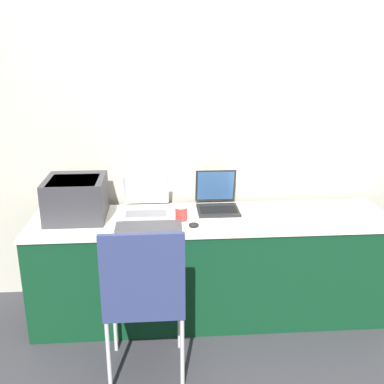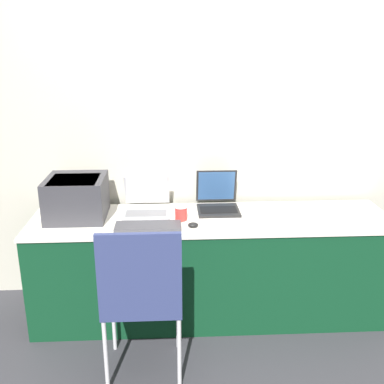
{
  "view_description": "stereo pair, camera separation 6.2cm",
  "coord_description": "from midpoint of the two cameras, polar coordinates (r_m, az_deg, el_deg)",
  "views": [
    {
      "loc": [
        -0.35,
        -2.57,
        1.87
      ],
      "look_at": [
        -0.14,
        0.33,
        0.92
      ],
      "focal_mm": 42.0,
      "sensor_mm": 36.0,
      "label": 1
    },
    {
      "loc": [
        -0.29,
        -2.57,
        1.87
      ],
      "look_at": [
        -0.14,
        0.33,
        0.92
      ],
      "focal_mm": 42.0,
      "sensor_mm": 36.0,
      "label": 2
    }
  ],
  "objects": [
    {
      "name": "external_keyboard",
      "position": [
        2.95,
        -5.01,
        -4.34
      ],
      "size": [
        0.43,
        0.16,
        0.02
      ],
      "color": "#3D3D42",
      "rests_on": "table"
    },
    {
      "name": "chair",
      "position": [
        2.57,
        -5.72,
        -12.46
      ],
      "size": [
        0.45,
        0.4,
        0.97
      ],
      "color": "navy",
      "rests_on": "ground_plane"
    },
    {
      "name": "mouse",
      "position": [
        2.94,
        0.75,
        -4.2
      ],
      "size": [
        0.07,
        0.05,
        0.03
      ],
      "color": "black",
      "rests_on": "table"
    },
    {
      "name": "wall_back",
      "position": [
        3.35,
        2.54,
        8.21
      ],
      "size": [
        8.0,
        0.05,
        2.6
      ],
      "color": "#B7B2A3",
      "rests_on": "ground_plane"
    },
    {
      "name": "laptop_left",
      "position": [
        3.2,
        -5.24,
        -1.63
      ],
      "size": [
        0.32,
        0.35,
        0.25
      ],
      "color": "#B7B7BC",
      "rests_on": "table"
    },
    {
      "name": "table",
      "position": [
        3.26,
        3.0,
        -9.39
      ],
      "size": [
        2.49,
        0.63,
        0.74
      ],
      "color": "#0C381E",
      "rests_on": "ground_plane"
    },
    {
      "name": "printer",
      "position": [
        3.16,
        -13.92,
        -0.51
      ],
      "size": [
        0.39,
        0.4,
        0.28
      ],
      "color": "#333338",
      "rests_on": "table"
    },
    {
      "name": "ground_plane",
      "position": [
        3.2,
        3.47,
        -17.85
      ],
      "size": [
        14.0,
        14.0,
        0.0
      ],
      "primitive_type": "plane",
      "color": "#333338"
    },
    {
      "name": "laptop_right",
      "position": [
        3.25,
        3.81,
        -1.17
      ],
      "size": [
        0.3,
        0.33,
        0.27
      ],
      "color": "black",
      "rests_on": "table"
    },
    {
      "name": "coffee_cup",
      "position": [
        3.04,
        -0.83,
        -2.68
      ],
      "size": [
        0.08,
        0.08,
        0.1
      ],
      "color": "red",
      "rests_on": "table"
    }
  ]
}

